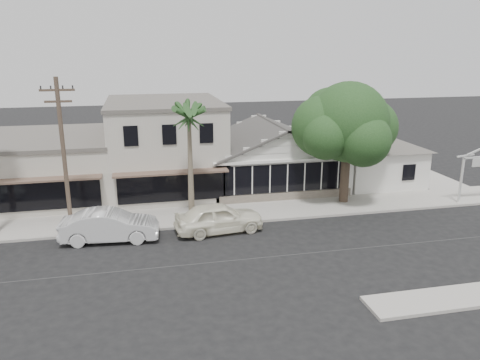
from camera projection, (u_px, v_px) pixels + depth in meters
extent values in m
plane|color=black|center=(244.00, 259.00, 23.96)|extent=(140.00, 140.00, 0.00)
cube|color=#9E9991|center=(92.00, 224.00, 28.63)|extent=(90.00, 3.50, 0.15)
cube|color=silver|center=(271.00, 167.00, 36.33)|extent=(10.00, 8.00, 3.00)
cube|color=black|center=(287.00, 178.00, 32.45)|extent=(8.80, 0.10, 2.00)
cube|color=#60564C|center=(287.00, 197.00, 32.84)|extent=(9.60, 0.18, 0.70)
cube|color=silver|center=(374.00, 165.00, 37.08)|extent=(6.00, 6.00, 3.00)
cube|color=white|center=(461.00, 182.00, 31.88)|extent=(0.12, 0.12, 3.30)
cube|color=#BCB6AA|center=(165.00, 147.00, 35.14)|extent=(8.00, 10.00, 6.50)
cube|color=beige|center=(40.00, 168.00, 33.60)|extent=(10.00, 10.00, 4.20)
cylinder|color=brown|center=(64.00, 160.00, 25.76)|extent=(0.24, 0.24, 9.00)
cube|color=brown|center=(57.00, 90.00, 24.72)|extent=(1.80, 0.12, 0.12)
cube|color=brown|center=(58.00, 101.00, 24.89)|extent=(1.40, 0.12, 0.12)
imported|color=white|center=(219.00, 218.00, 27.36)|extent=(5.36, 2.63, 1.76)
imported|color=silver|center=(110.00, 226.00, 26.10)|extent=(5.51, 2.31, 1.77)
cylinder|color=#483B2C|center=(345.00, 180.00, 32.18)|extent=(0.62, 0.62, 3.31)
sphere|color=#1B3917|center=(348.00, 122.00, 31.08)|extent=(5.38, 5.38, 5.38)
sphere|color=#1B3917|center=(369.00, 127.00, 32.19)|extent=(3.93, 3.93, 3.93)
sphere|color=#1B3917|center=(322.00, 127.00, 31.21)|extent=(4.14, 4.14, 4.14)
sphere|color=#1B3917|center=(364.00, 140.00, 29.96)|extent=(3.52, 3.52, 3.52)
sphere|color=#1B3917|center=(330.00, 114.00, 32.42)|extent=(3.72, 3.72, 3.72)
sphere|color=#1B3917|center=(356.00, 108.00, 32.50)|extent=(3.31, 3.31, 3.31)
sphere|color=#1B3917|center=(326.00, 136.00, 30.12)|extent=(3.10, 3.10, 3.10)
cone|color=#726651|center=(191.00, 173.00, 28.05)|extent=(0.40, 0.40, 6.45)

